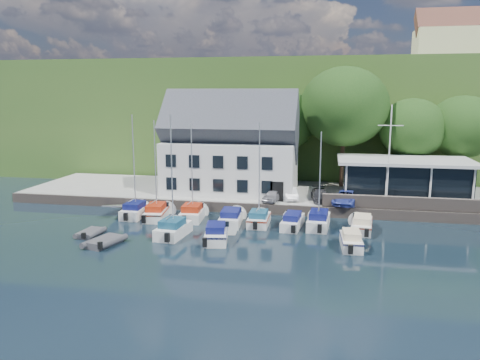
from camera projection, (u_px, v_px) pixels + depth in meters
The scene contains 33 objects.
ground at pixel (278, 253), 34.59m from camera, with size 180.00×180.00×0.00m, color black.
quay at pixel (295, 196), 51.39m from camera, with size 60.00×13.00×1.00m, color #9B9B95.
quay_face at pixel (290, 210), 45.12m from camera, with size 60.00×0.30×1.00m, color #5E524B.
hillside at pixel (312, 112), 92.98m from camera, with size 160.00×75.00×16.00m, color #325620.
field_patch at pixel (354, 71), 97.73m from camera, with size 50.00×30.00×0.30m, color #5C6532.
farmhouse at pixel (447, 41), 77.05m from camera, with size 10.40×7.00×8.20m, color beige, non-canonical shape.
harbor_building at pixel (231, 152), 50.83m from camera, with size 14.40×8.20×8.70m, color silver, non-canonical shape.
club_pavilion at pixel (403, 179), 47.45m from camera, with size 13.20×7.20×4.10m, color black, non-canonical shape.
seawall at pixel (421, 204), 43.09m from camera, with size 18.00×0.50×1.20m, color #5E524B.
gangway at pixel (122, 212), 46.32m from camera, with size 1.20×6.00×1.40m, color silver, non-canonical shape.
car_silver at pixel (273, 195), 46.73m from camera, with size 1.38×3.43×1.17m, color #A6A6AB.
car_white at pixel (290, 193), 47.59m from camera, with size 1.26×3.62×1.19m, color white.
car_dgrey at pixel (320, 195), 46.90m from camera, with size 1.65×4.07×1.18m, color #2A2A2E.
car_blue at pixel (346, 197), 45.49m from camera, with size 1.63×4.12×1.41m, color #303E94.
flagpole at pixel (389, 156), 44.05m from camera, with size 2.30×0.20×9.60m, color silver, non-canonical shape.
tree_1 at pixel (210, 145), 56.65m from camera, with size 6.53×6.53×8.92m, color #12340F, non-canonical shape.
tree_2 at pixel (281, 136), 55.45m from camera, with size 8.16×8.16×11.15m, color #12340F, non-canonical shape.
tree_3 at pixel (344, 127), 52.98m from camera, with size 9.97×9.97×13.63m, color #12340F, non-canonical shape.
tree_4 at pixel (411, 144), 52.12m from camera, with size 7.40×7.40×10.12m, color #12340F, non-canonical shape.
tree_5 at pixel (461, 143), 51.65m from camera, with size 7.63×7.63×10.43m, color #12340F, non-canonical shape.
boat_r1_0 at pixel (134, 171), 44.03m from camera, with size 1.96×5.82×8.91m, color silver, non-canonical shape.
boat_r1_1 at pixel (156, 172), 43.36m from camera, with size 1.94×6.30×8.88m, color silver, non-canonical shape.
boat_r1_2 at pixel (192, 172), 42.95m from camera, with size 2.06×5.60×9.10m, color silver, non-canonical shape.
boat_r1_3 at pixel (231, 216), 42.27m from camera, with size 1.99×6.33×1.38m, color silver, non-canonical shape.
boat_r1_4 at pixel (259, 180), 41.20m from camera, with size 1.92×5.19×8.27m, color silver, non-canonical shape.
boat_r1_5 at pixel (293, 220), 41.17m from camera, with size 1.64×6.09×1.34m, color silver, non-canonical shape.
boat_r1_6 at pixel (320, 175), 40.40m from camera, with size 1.93×6.28×9.33m, color silver, non-canonical shape.
boat_r1_7 at pixel (362, 223), 40.10m from camera, with size 1.79×6.09×1.38m, color silver, non-canonical shape.
boat_r2_1 at pixel (172, 181), 37.82m from camera, with size 2.07×5.67×9.25m, color silver, non-canonical shape.
boat_r2_2 at pixel (217, 232), 37.38m from camera, with size 1.87×5.81×1.45m, color silver, non-canonical shape.
boat_r2_4 at pixel (351, 239), 35.69m from camera, with size 1.62×5.21×1.39m, color silver, non-canonical shape.
dinghy_0 at pixel (90, 232), 38.73m from camera, with size 1.64×2.73×0.64m, color #38393D, non-canonical shape.
dinghy_1 at pixel (104, 240), 36.32m from camera, with size 1.97×3.28×0.76m, color #38393D, non-canonical shape.
Camera 1 is at (3.43, -32.95, 11.67)m, focal length 35.00 mm.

